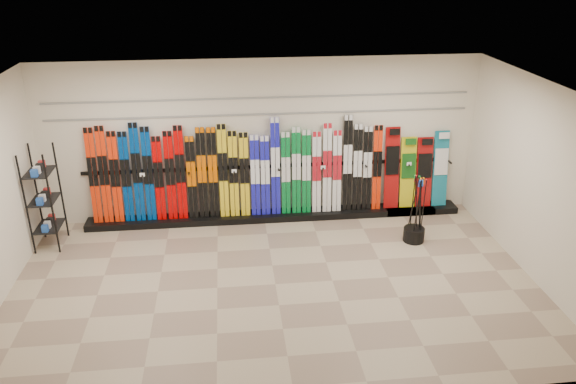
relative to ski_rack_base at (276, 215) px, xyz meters
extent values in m
plane|color=#89725F|center=(-0.22, -2.28, -0.06)|extent=(8.00, 8.00, 0.00)
plane|color=beige|center=(-0.22, 0.22, 1.44)|extent=(8.00, 0.00, 8.00)
plane|color=beige|center=(3.78, -2.28, 1.44)|extent=(0.00, 5.00, 5.00)
plane|color=silver|center=(-0.22, -2.28, 2.94)|extent=(8.00, 8.00, 0.00)
cube|color=black|center=(0.00, 0.00, 0.00)|extent=(8.00, 0.40, 0.12)
cube|color=red|center=(-3.27, 0.04, 0.94)|extent=(0.17, 0.19, 1.76)
cube|color=red|center=(-3.08, 0.04, 0.95)|extent=(0.17, 0.19, 1.79)
cube|color=red|center=(-2.89, 0.03, 0.90)|extent=(0.17, 0.18, 1.69)
cube|color=navy|center=(-2.70, 0.03, 0.90)|extent=(0.17, 0.18, 1.67)
cube|color=navy|center=(-2.51, 0.04, 0.97)|extent=(0.17, 0.19, 1.83)
cube|color=navy|center=(-2.31, 0.04, 0.93)|extent=(0.17, 0.19, 1.75)
cube|color=#BF0000|center=(-2.13, 0.03, 0.84)|extent=(0.17, 0.17, 1.57)
cube|color=#BF0000|center=(-1.92, 0.03, 0.89)|extent=(0.17, 0.18, 1.66)
cube|color=#BF0000|center=(-1.73, 0.04, 0.93)|extent=(0.17, 0.19, 1.75)
cube|color=black|center=(-1.54, 0.03, 0.83)|extent=(0.17, 0.17, 1.55)
cube|color=black|center=(-1.35, 0.03, 0.91)|extent=(0.17, 0.18, 1.70)
cube|color=black|center=(-1.15, 0.03, 0.91)|extent=(0.17, 0.18, 1.70)
cube|color=yellow|center=(-0.97, 0.04, 0.93)|extent=(0.17, 0.19, 1.75)
cube|color=yellow|center=(-0.78, 0.03, 0.87)|extent=(0.17, 0.17, 1.62)
cube|color=yellow|center=(-0.58, 0.03, 0.85)|extent=(0.17, 0.17, 1.58)
cube|color=#1919B8|center=(-0.38, 0.02, 0.83)|extent=(0.17, 0.17, 1.53)
cube|color=#1919B8|center=(-0.20, 0.02, 0.81)|extent=(0.17, 0.16, 1.51)
cube|color=#1919B8|center=(0.00, 0.04, 0.98)|extent=(0.17, 0.20, 1.84)
cube|color=#06702B|center=(0.19, 0.03, 0.84)|extent=(0.17, 0.17, 1.57)
cube|color=#06702B|center=(0.39, 0.03, 0.88)|extent=(0.17, 0.18, 1.65)
cube|color=#06702B|center=(0.58, 0.03, 0.86)|extent=(0.17, 0.17, 1.59)
cube|color=silver|center=(0.77, 0.03, 0.84)|extent=(0.17, 0.17, 1.55)
cube|color=silver|center=(0.97, 0.03, 0.91)|extent=(0.17, 0.18, 1.70)
cube|color=silver|center=(1.15, 0.03, 0.84)|extent=(0.17, 0.17, 1.56)
cube|color=black|center=(1.35, 0.04, 0.98)|extent=(0.17, 0.20, 1.84)
cube|color=black|center=(1.54, 0.03, 0.89)|extent=(0.17, 0.18, 1.67)
cube|color=black|center=(1.73, 0.03, 0.87)|extent=(0.17, 0.17, 1.62)
cube|color=red|center=(1.92, 0.03, 0.88)|extent=(0.17, 0.17, 1.63)
cube|color=#990C0C|center=(2.23, 0.08, 0.84)|extent=(0.28, 0.24, 1.57)
cube|color=gold|center=(2.54, 0.07, 0.74)|extent=(0.30, 0.21, 1.37)
cube|color=#990C0C|center=(2.87, 0.06, 0.73)|extent=(0.30, 0.21, 1.35)
cube|color=#14728C|center=(3.19, 0.07, 0.79)|extent=(0.29, 0.23, 1.46)
cube|color=black|center=(-3.97, -0.58, 0.82)|extent=(0.40, 0.60, 1.76)
cylinder|color=black|center=(2.32, -1.16, 0.07)|extent=(0.37, 0.37, 0.25)
cylinder|color=black|center=(2.29, -1.05, 0.55)|extent=(0.11, 0.14, 1.17)
cylinder|color=black|center=(2.40, -1.17, 0.55)|extent=(0.15, 0.15, 1.17)
cylinder|color=black|center=(2.35, -1.26, 0.55)|extent=(0.16, 0.15, 1.17)
cylinder|color=black|center=(2.35, -1.08, 0.55)|extent=(0.09, 0.08, 1.18)
cylinder|color=black|center=(2.41, -1.25, 0.55)|extent=(0.02, 0.05, 1.18)
cylinder|color=black|center=(2.34, -1.18, 0.55)|extent=(0.09, 0.06, 1.18)
cylinder|color=black|center=(2.30, -1.26, 0.55)|extent=(0.06, 0.05, 1.18)
cylinder|color=black|center=(2.29, -1.04, 0.55)|extent=(0.04, 0.10, 1.18)
cube|color=gray|center=(-0.22, 0.20, 1.94)|extent=(7.60, 0.02, 0.03)
cube|color=gray|center=(-0.22, 0.20, 2.24)|extent=(7.60, 0.02, 0.03)
camera|label=1|loc=(-0.85, -9.59, 4.69)|focal=35.00mm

